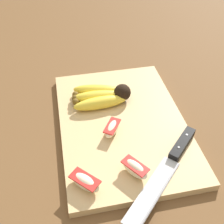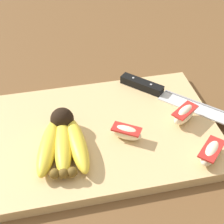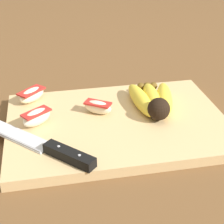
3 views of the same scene
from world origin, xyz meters
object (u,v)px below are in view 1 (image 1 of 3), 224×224
object	(u,v)px
apple_wedge_near	(112,128)
apple_wedge_middle	(135,169)
apple_wedge_far	(85,182)
banana_bunch	(103,96)
chefs_knife	(173,159)

from	to	relation	value
apple_wedge_near	apple_wedge_middle	xyz separation A→B (m)	(-0.12, -0.02, 0.00)
apple_wedge_far	apple_wedge_near	bearing A→B (deg)	-31.56
banana_bunch	apple_wedge_far	world-z (taller)	banana_bunch
apple_wedge_near	apple_wedge_far	bearing A→B (deg)	148.44
banana_bunch	apple_wedge_near	distance (m)	0.12
banana_bunch	apple_wedge_middle	distance (m)	0.24
apple_wedge_near	apple_wedge_middle	bearing A→B (deg)	-169.75
banana_bunch	apple_wedge_far	distance (m)	0.26
chefs_knife	apple_wedge_near	xyz separation A→B (m)	(0.11, 0.11, 0.01)
chefs_knife	apple_wedge_near	bearing A→B (deg)	46.50
banana_bunch	apple_wedge_near	xyz separation A→B (m)	(-0.12, -0.00, -0.00)
banana_bunch	apple_wedge_near	world-z (taller)	banana_bunch
apple_wedge_middle	banana_bunch	bearing A→B (deg)	5.49
banana_bunch	apple_wedge_near	size ratio (longest dim) A/B	2.51
apple_wedge_near	chefs_knife	bearing A→B (deg)	-133.50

